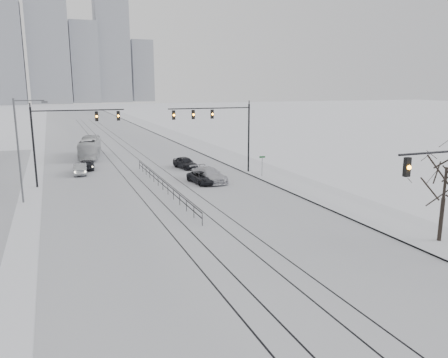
% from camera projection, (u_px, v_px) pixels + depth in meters
% --- Properties ---
extents(road, '(22.00, 260.00, 0.02)m').
position_uv_depth(road, '(118.00, 150.00, 70.05)').
color(road, silver).
rests_on(road, ground).
extents(sidewalk_east, '(5.00, 260.00, 0.16)m').
position_uv_depth(sidewalk_east, '(198.00, 145.00, 74.89)').
color(sidewalk_east, silver).
rests_on(sidewalk_east, ground).
extents(curb, '(0.10, 260.00, 0.12)m').
position_uv_depth(curb, '(184.00, 146.00, 74.01)').
color(curb, gray).
rests_on(curb, ground).
extents(tram_rails, '(5.30, 180.00, 0.01)m').
position_uv_depth(tram_rails, '(143.00, 172.00, 51.86)').
color(tram_rails, black).
rests_on(tram_rails, ground).
extents(skyline, '(96.00, 48.00, 72.00)m').
position_uv_depth(skyline, '(72.00, 51.00, 259.81)').
color(skyline, '#9296A0').
rests_on(skyline, ground).
extents(traffic_mast_ne, '(9.60, 0.37, 8.00)m').
position_uv_depth(traffic_mast_ne, '(222.00, 125.00, 49.04)').
color(traffic_mast_ne, black).
rests_on(traffic_mast_ne, ground).
extents(traffic_mast_nw, '(9.10, 0.37, 8.00)m').
position_uv_depth(traffic_mast_nw, '(64.00, 131.00, 44.00)').
color(traffic_mast_nw, black).
rests_on(traffic_mast_nw, ground).
extents(street_light_west, '(2.73, 0.25, 9.00)m').
position_uv_depth(street_light_west, '(21.00, 143.00, 37.30)').
color(street_light_west, '#595B60').
rests_on(street_light_west, ground).
extents(bare_tree, '(4.40, 4.40, 6.10)m').
position_uv_depth(bare_tree, '(446.00, 175.00, 27.47)').
color(bare_tree, black).
rests_on(bare_tree, ground).
extents(median_fence, '(0.06, 24.00, 1.00)m').
position_uv_depth(median_fence, '(163.00, 185.00, 42.66)').
color(median_fence, black).
rests_on(median_fence, ground).
extents(street_sign, '(0.70, 0.06, 2.40)m').
position_uv_depth(street_sign, '(262.00, 163.00, 48.49)').
color(street_sign, '#595B60').
rests_on(street_sign, ground).
extents(sedan_sb_inner, '(1.84, 3.87, 1.28)m').
position_uv_depth(sedan_sb_inner, '(88.00, 165.00, 53.14)').
color(sedan_sb_inner, black).
rests_on(sedan_sb_inner, ground).
extents(sedan_sb_outer, '(1.69, 4.15, 1.34)m').
position_uv_depth(sedan_sb_outer, '(80.00, 169.00, 50.23)').
color(sedan_sb_outer, '#979B9E').
rests_on(sedan_sb_outer, ground).
extents(sedan_nb_front, '(2.62, 4.64, 1.22)m').
position_uv_depth(sedan_nb_front, '(203.00, 178.00, 45.63)').
color(sedan_nb_front, black).
rests_on(sedan_nb_front, ground).
extents(sedan_nb_right, '(3.18, 5.64, 1.54)m').
position_uv_depth(sedan_nb_right, '(209.00, 175.00, 46.23)').
color(sedan_nb_right, silver).
rests_on(sedan_nb_right, ground).
extents(sedan_nb_far, '(2.51, 4.44, 1.43)m').
position_uv_depth(sedan_nb_far, '(185.00, 163.00, 53.93)').
color(sedan_nb_far, black).
rests_on(sedan_nb_far, ground).
extents(box_truck, '(4.02, 10.41, 2.83)m').
position_uv_depth(box_truck, '(90.00, 148.00, 61.97)').
color(box_truck, silver).
rests_on(box_truck, ground).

